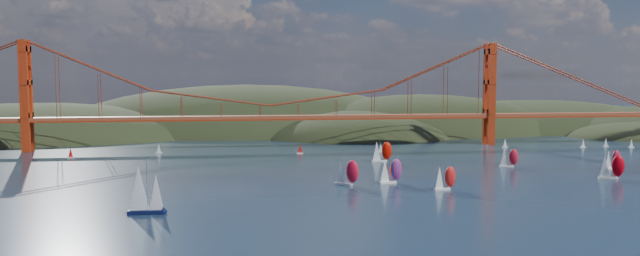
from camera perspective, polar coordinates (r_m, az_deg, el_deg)
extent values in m
plane|color=black|center=(150.50, -0.50, -9.64)|extent=(1200.00, 1200.00, 0.00)
ellipsoid|color=black|center=(425.04, -24.47, -2.20)|extent=(240.00, 140.00, 64.00)
ellipsoid|color=black|center=(447.90, -6.76, -2.18)|extent=(300.00, 180.00, 96.00)
ellipsoid|color=black|center=(437.05, 9.26, -1.92)|extent=(220.00, 140.00, 76.00)
ellipsoid|color=black|center=(395.19, 3.62, -1.87)|extent=(140.00, 110.00, 48.00)
ellipsoid|color=black|center=(488.89, 18.69, -1.08)|extent=(260.00, 160.00, 60.00)
cube|color=brown|center=(325.76, -4.61, 1.01)|extent=(440.00, 7.00, 1.60)
cube|color=maroon|center=(325.84, -4.61, 0.80)|extent=(440.00, 7.00, 0.80)
cube|color=maroon|center=(340.02, -25.28, 2.66)|extent=(4.00, 8.50, 55.00)
cube|color=maroon|center=(353.11, 15.23, 3.02)|extent=(4.00, 8.50, 55.00)
cube|color=black|center=(177.35, -15.64, -7.41)|extent=(9.69, 3.05, 1.15)
cylinder|color=#99999E|center=(175.85, -15.54, -5.02)|extent=(0.14, 0.14, 13.85)
cone|color=white|center=(176.36, -16.24, -5.24)|extent=(5.57, 5.57, 12.19)
cone|color=white|center=(175.82, -14.75, -5.69)|extent=(3.98, 3.98, 9.70)
cube|color=silver|center=(215.28, 2.12, -5.14)|extent=(6.20, 4.53, 0.74)
cylinder|color=#99999E|center=(214.38, 2.21, -3.83)|extent=(0.09, 0.09, 9.23)
cone|color=white|center=(214.91, 1.85, -3.93)|extent=(4.70, 4.70, 8.12)
ellipsoid|color=red|center=(213.46, 2.99, -4.00)|extent=(5.08, 4.48, 7.75)
cube|color=white|center=(209.16, 11.09, -5.53)|extent=(5.65, 2.58, 0.65)
cylinder|color=#99999E|center=(208.56, 11.18, -4.33)|extent=(0.08, 0.08, 8.19)
cone|color=white|center=(207.99, 10.87, -4.46)|extent=(3.60, 3.60, 7.20)
ellipsoid|color=red|center=(210.01, 11.82, -4.39)|extent=(4.22, 3.11, 6.88)
cube|color=silver|center=(250.21, 24.80, -4.18)|extent=(6.41, 3.78, 0.74)
cylinder|color=#99999E|center=(249.58, 24.91, -3.04)|extent=(0.09, 0.09, 9.29)
cone|color=white|center=(249.33, 24.58, -3.15)|extent=(4.46, 4.46, 8.17)
ellipsoid|color=#C0000B|center=(250.33, 25.59, -3.15)|extent=(5.01, 4.06, 7.80)
cube|color=silver|center=(268.00, 16.65, -3.38)|extent=(5.48, 2.78, 0.63)
cylinder|color=#99999E|center=(267.48, 16.73, -2.47)|extent=(0.08, 0.08, 7.92)
cone|color=white|center=(267.32, 16.47, -2.55)|extent=(3.61, 3.61, 6.97)
ellipsoid|color=red|center=(268.00, 17.29, -2.55)|extent=(4.17, 3.19, 6.65)
cube|color=white|center=(276.15, 24.99, -3.39)|extent=(5.60, 2.50, 0.65)
cylinder|color=#99999E|center=(275.78, 25.07, -2.48)|extent=(0.08, 0.08, 8.11)
cone|color=white|center=(274.98, 24.88, -2.58)|extent=(3.54, 3.54, 7.14)
ellipsoid|color=maroon|center=(277.70, 25.47, -2.53)|extent=(4.16, 3.05, 6.81)
cube|color=white|center=(272.60, 5.43, -3.05)|extent=(6.27, 1.93, 0.75)
cylinder|color=#99999E|center=(272.04, 5.50, -1.99)|extent=(0.09, 0.09, 9.33)
cone|color=white|center=(271.73, 5.21, -2.10)|extent=(3.59, 3.59, 8.21)
ellipsoid|color=#CA0C00|center=(272.92, 6.13, -2.07)|extent=(4.44, 2.87, 7.84)
cube|color=white|center=(218.98, 6.20, -4.99)|extent=(6.26, 2.93, 0.72)
cylinder|color=#99999E|center=(218.33, 6.28, -3.72)|extent=(0.09, 0.09, 9.06)
cone|color=white|center=(217.79, 5.95, -3.86)|extent=(4.02, 4.02, 7.97)
ellipsoid|color=red|center=(219.75, 6.99, -3.80)|extent=(4.69, 3.49, 7.61)
cube|color=silver|center=(306.29, -21.83, -2.53)|extent=(3.00, 1.00, 0.50)
cone|color=red|center=(306.01, -21.85, -2.09)|extent=(2.00, 2.00, 4.20)
cube|color=silver|center=(310.09, -14.52, -2.25)|extent=(3.00, 1.00, 0.50)
cone|color=white|center=(309.82, -14.52, -1.82)|extent=(2.00, 2.00, 4.20)
cube|color=silver|center=(339.89, 16.55, -1.68)|extent=(3.00, 1.00, 0.50)
cone|color=white|center=(339.64, 16.56, -1.29)|extent=(2.00, 2.00, 4.20)
cube|color=silver|center=(353.38, 22.92, -1.62)|extent=(3.00, 1.00, 0.50)
cone|color=white|center=(353.14, 22.93, -1.24)|extent=(2.00, 2.00, 4.20)
cube|color=silver|center=(362.79, 24.66, -1.53)|extent=(3.00, 1.00, 0.50)
cone|color=white|center=(362.56, 24.68, -1.16)|extent=(2.00, 2.00, 4.20)
cube|color=silver|center=(363.25, 26.57, -1.59)|extent=(3.00, 1.00, 0.50)
cone|color=white|center=(363.02, 26.59, -1.22)|extent=(2.00, 2.00, 4.20)
cube|color=silver|center=(306.55, 5.57, -2.20)|extent=(3.00, 1.00, 0.50)
cone|color=white|center=(306.27, 5.57, -1.76)|extent=(2.00, 2.00, 4.20)
cube|color=silver|center=(300.41, -1.84, -2.32)|extent=(3.00, 1.00, 0.50)
cone|color=red|center=(300.13, -1.84, -1.87)|extent=(2.00, 2.00, 4.20)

